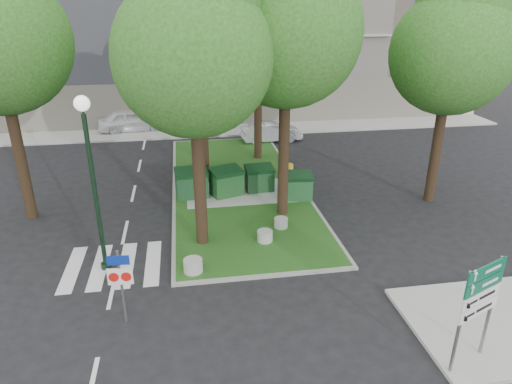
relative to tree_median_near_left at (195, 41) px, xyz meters
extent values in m
plane|color=black|center=(1.41, -2.56, -7.32)|extent=(120.00, 120.00, 0.00)
cube|color=#1D4413|center=(1.91, 5.44, -7.26)|extent=(6.00, 16.00, 0.12)
cube|color=gray|center=(1.91, 5.44, -7.27)|extent=(6.30, 16.30, 0.10)
cube|color=#999993|center=(7.91, -6.06, -7.26)|extent=(5.00, 4.00, 0.12)
cube|color=#999993|center=(1.41, 15.94, -7.26)|extent=(42.00, 3.00, 0.12)
cube|color=silver|center=(-2.34, -1.06, -7.31)|extent=(5.00, 3.00, 0.01)
cube|color=beige|center=(1.41, 23.44, 0.68)|extent=(41.00, 12.00, 16.00)
cylinder|color=black|center=(-0.09, -0.06, -4.24)|extent=(0.44, 0.44, 6.16)
sphere|color=#1F5015|center=(-0.09, -0.06, -0.50)|extent=(5.20, 5.20, 5.20)
cylinder|color=black|center=(3.41, 1.94, -3.96)|extent=(0.44, 0.44, 6.72)
sphere|color=#1F5015|center=(3.41, 1.94, 0.12)|extent=(5.60, 5.60, 5.60)
cylinder|color=black|center=(0.41, 6.44, -4.38)|extent=(0.44, 0.44, 5.88)
sphere|color=#1F5015|center=(0.41, 6.44, -0.81)|extent=(4.80, 4.80, 4.80)
sphere|color=#1F5015|center=(0.71, 6.64, 0.87)|extent=(3.60, 3.60, 3.60)
cylinder|color=black|center=(3.61, 9.44, -3.82)|extent=(0.44, 0.44, 7.00)
sphere|color=#1F5015|center=(3.61, 9.44, 0.43)|extent=(5.80, 5.80, 5.80)
cylinder|color=black|center=(-7.09, 3.44, -4.10)|extent=(0.44, 0.44, 6.44)
cylinder|color=black|center=(10.41, 2.44, -4.38)|extent=(0.44, 0.44, 5.88)
sphere|color=#1F5015|center=(10.41, 2.44, -0.81)|extent=(5.00, 5.00, 5.00)
sphere|color=#1F5015|center=(10.71, 2.64, 0.87)|extent=(3.75, 3.75, 3.75)
cube|color=#0E3518|center=(-0.33, 4.35, -6.64)|extent=(1.50, 1.09, 1.11)
cube|color=black|center=(-0.33, 4.35, -6.00)|extent=(1.56, 1.16, 0.32)
cube|color=#124016|center=(1.27, 4.30, -6.66)|extent=(1.61, 1.33, 1.08)
cube|color=black|center=(1.27, 4.30, -6.03)|extent=(1.67, 1.41, 0.31)
cube|color=#103718|center=(2.87, 4.62, -6.70)|extent=(1.34, 0.96, 1.00)
cube|color=black|center=(2.87, 4.62, -6.11)|extent=(1.39, 1.03, 0.29)
cube|color=#15451E|center=(4.41, 3.38, -6.69)|extent=(1.37, 1.00, 1.01)
cube|color=black|center=(4.41, 3.38, -6.10)|extent=(1.42, 1.06, 0.29)
cylinder|color=#A1A19C|center=(-0.50, -2.06, -6.97)|extent=(0.64, 0.64, 0.45)
cylinder|color=#A8A8A3|center=(3.07, 0.64, -7.00)|extent=(0.54, 0.54, 0.39)
cylinder|color=#9B9B96|center=(2.24, -0.37, -6.99)|extent=(0.58, 0.58, 0.42)
cylinder|color=gold|center=(4.61, 5.91, -6.82)|extent=(0.43, 0.43, 0.76)
cylinder|color=black|center=(-3.46, -1.20, -4.63)|extent=(0.15, 0.15, 5.37)
cylinder|color=black|center=(-3.46, -1.20, -7.21)|extent=(0.32, 0.32, 0.21)
sphere|color=white|center=(-3.46, -1.20, -1.62)|extent=(0.47, 0.47, 0.47)
cylinder|color=slate|center=(-2.50, -4.19, -6.16)|extent=(0.08, 0.08, 2.32)
cube|color=navy|center=(-2.50, -4.19, -5.27)|extent=(0.60, 0.09, 0.28)
cube|color=white|center=(-2.50, -4.19, -5.79)|extent=(0.70, 0.09, 0.51)
cylinder|color=red|center=(-2.66, -4.19, -5.79)|extent=(0.28, 0.05, 0.28)
cylinder|color=red|center=(-2.33, -4.19, -5.79)|extent=(0.28, 0.05, 0.28)
cylinder|color=slate|center=(5.56, -7.54, -5.78)|extent=(0.11, 0.11, 2.84)
cylinder|color=slate|center=(6.67, -7.08, -5.78)|extent=(0.11, 0.11, 2.84)
cube|color=#0A5338|center=(6.11, -7.31, -4.52)|extent=(1.33, 0.59, 0.33)
cube|color=#0A5338|center=(6.11, -7.31, -4.88)|extent=(1.33, 0.59, 0.33)
cube|color=white|center=(6.11, -7.31, -5.24)|extent=(1.33, 0.59, 0.33)
cube|color=white|center=(6.11, -7.31, -5.60)|extent=(1.33, 0.59, 0.33)
imported|color=white|center=(-4.04, 16.92, -6.53)|extent=(4.80, 2.45, 1.57)
imported|color=#AEB2B6|center=(5.08, 12.94, -6.67)|extent=(4.04, 1.79, 1.29)
camera|label=1|loc=(-0.53, -15.27, 1.18)|focal=32.00mm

